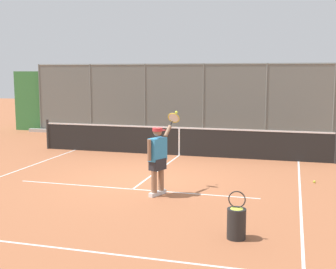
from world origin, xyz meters
name	(u,v)px	position (x,y,z in m)	size (l,w,h in m)	color
ground_plane	(144,181)	(0.00, 0.00, 0.00)	(60.00, 60.00, 0.00)	#A8603D
court_line_markings	(128,193)	(0.00, 1.18, 0.00)	(7.76, 8.25, 0.01)	white
fence_backdrop	(206,104)	(0.00, -8.42, 1.39)	(18.48, 1.37, 3.13)	slate
tennis_net	(179,141)	(0.00, -3.68, 0.49)	(9.98, 0.09, 1.07)	#2D2D2D
tennis_player	(158,156)	(-0.73, 1.15, 0.90)	(0.50, 1.32, 1.84)	silver
tennis_ball_near_net	(314,182)	(-4.21, -0.96, 0.03)	(0.07, 0.07, 0.07)	#C1D138
ball_basket	(236,221)	(-2.78, 3.37, 0.30)	(0.32, 0.32, 0.83)	black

